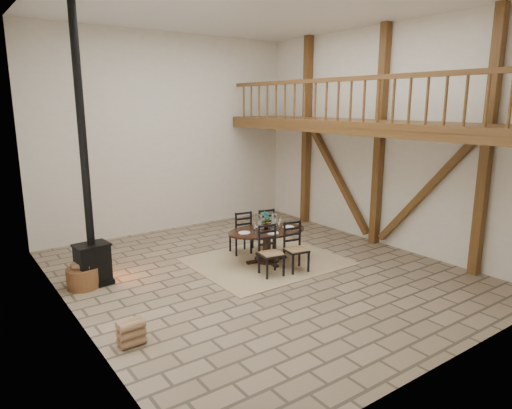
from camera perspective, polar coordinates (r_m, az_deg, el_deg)
ground at (r=9.14m, az=0.51°, el=-8.43°), size 8.00×8.00×0.00m
room_shell at (r=9.29m, az=6.60°, el=10.87°), size 7.02×8.02×5.01m
rug at (r=9.70m, az=1.35°, el=-7.11°), size 3.00×2.50×0.02m
dining_table at (r=9.58m, az=1.36°, el=-4.87°), size 1.84×2.02×1.09m
wood_stove at (r=8.72m, az=-20.07°, el=-2.38°), size 0.65×0.52×5.00m
log_basket at (r=8.91m, az=-20.82°, el=-8.46°), size 0.57×0.57×0.47m
log_stack at (r=6.75m, az=-15.33°, el=-15.20°), size 0.36×0.25×0.37m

